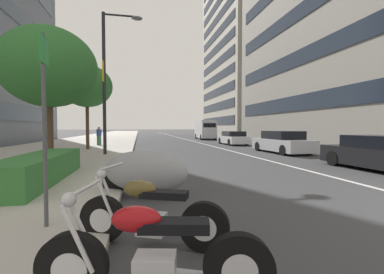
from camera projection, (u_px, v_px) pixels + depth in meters
sidewalk_right_plaza at (95, 140)px, 31.07m from camera, size 160.00×9.64×0.15m
lane_centre_stripe at (182, 138)px, 38.27m from camera, size 110.00×0.16×0.01m
motorcycle_by_sign_pole at (153, 258)px, 2.39m from camera, size 0.72×2.18×1.11m
motorcycle_mid_row at (150, 216)px, 3.53m from camera, size 0.97×2.00×1.11m
motorcycle_far_end_row at (144, 172)px, 6.03m from camera, size 1.72×2.22×1.09m
car_approaching_light at (379, 154)px, 9.85m from camera, size 4.24×1.94×1.33m
car_mid_block_traffic at (282, 142)px, 16.63m from camera, size 4.74×2.01×1.40m
car_following_behind at (233, 138)px, 24.54m from camera, size 4.16×1.82×1.26m
delivery_van_ahead at (205, 129)px, 35.48m from camera, size 5.40×2.18×2.56m
parking_sign_by_curb at (44, 113)px, 3.81m from camera, size 0.32×0.06×2.86m
street_lamp_with_banners at (110, 69)px, 14.17m from camera, size 1.26×2.18×7.72m
clipped_hedge_bed at (40, 168)px, 7.08m from camera, size 4.66×1.10×0.73m
street_tree_far_plaza at (49, 68)px, 9.83m from camera, size 3.53×3.53×5.26m
street_tree_mid_sidewalk at (87, 86)px, 17.39m from camera, size 3.33×3.33×5.68m
pedestrian_on_plaza at (99, 136)px, 21.42m from camera, size 0.48×0.43×1.54m
office_tower_mid_left at (268, 47)px, 52.12m from camera, size 21.83×21.70×35.63m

